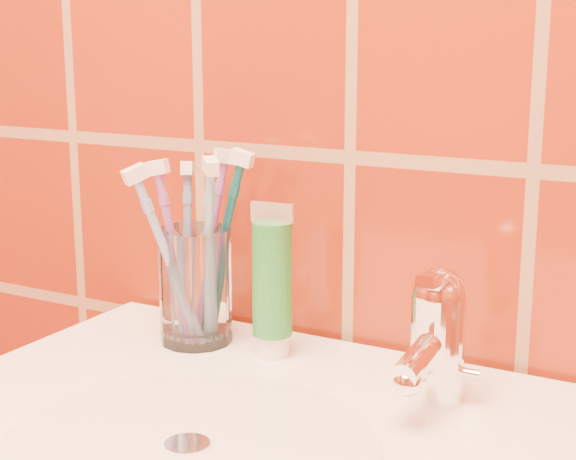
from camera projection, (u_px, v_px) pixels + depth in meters
The scene contains 9 objects.
glass_tumbler at pixel (195, 286), 0.91m from camera, with size 0.07×0.07×0.12m, color white.
toothpaste_tube at pixel (272, 286), 0.86m from camera, with size 0.04×0.04×0.16m.
faucet at pixel (436, 332), 0.76m from camera, with size 0.05×0.11×0.12m.
toothbrush_0 at pixel (209, 246), 0.91m from camera, with size 0.05×0.05×0.20m, color #844697, non-canonical shape.
toothbrush_1 at pixel (208, 254), 0.88m from camera, with size 0.05×0.05×0.20m, color #78A8D5, non-canonical shape.
toothbrush_2 at pixel (187, 252), 0.92m from camera, with size 0.04×0.06×0.19m, color #6983BB, non-canonical shape.
toothbrush_3 at pixel (169, 260), 0.87m from camera, with size 0.06×0.08×0.20m, color #799FD8, non-canonical shape.
toothbrush_4 at pixel (175, 255), 0.89m from camera, with size 0.06×0.03×0.20m, color #8E4EA7, non-canonical shape.
toothbrush_5 at pixel (221, 248), 0.90m from camera, with size 0.07×0.03×0.21m, color #0B5462, non-canonical shape.
Camera 1 is at (0.37, 0.40, 1.17)m, focal length 55.00 mm.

